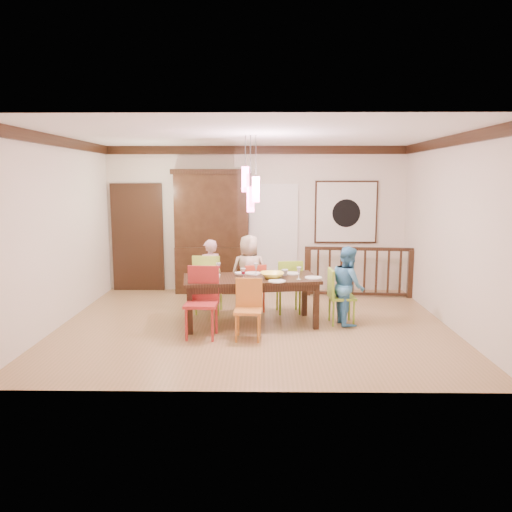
{
  "coord_description": "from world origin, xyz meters",
  "views": [
    {
      "loc": [
        0.14,
        -7.55,
        2.25
      ],
      "look_at": [
        0.03,
        0.26,
        1.05
      ],
      "focal_mm": 35.0,
      "sensor_mm": 36.0,
      "label": 1
    }
  ],
  "objects_px": {
    "person_far_left": "(210,275)",
    "person_far_mid": "(249,273)",
    "dining_table": "(251,283)",
    "china_hutch": "(212,231)",
    "person_end_right": "(348,285)",
    "balustrade": "(359,271)",
    "chair_far_left": "(208,279)",
    "chair_end_right": "(342,292)"
  },
  "relations": [
    {
      "from": "dining_table",
      "to": "person_far_left",
      "type": "distance_m",
      "value": 1.15
    },
    {
      "from": "china_hutch",
      "to": "person_far_mid",
      "type": "relative_size",
      "value": 1.86
    },
    {
      "from": "chair_far_left",
      "to": "person_end_right",
      "type": "xyz_separation_m",
      "value": [
        2.25,
        -0.64,
        0.04
      ]
    },
    {
      "from": "chair_far_left",
      "to": "balustrade",
      "type": "distance_m",
      "value": 3.04
    },
    {
      "from": "dining_table",
      "to": "china_hutch",
      "type": "relative_size",
      "value": 0.89
    },
    {
      "from": "chair_end_right",
      "to": "person_end_right",
      "type": "height_order",
      "value": "person_end_right"
    },
    {
      "from": "person_end_right",
      "to": "balustrade",
      "type": "bearing_deg",
      "value": -24.09
    },
    {
      "from": "dining_table",
      "to": "china_hutch",
      "type": "bearing_deg",
      "value": 101.5
    },
    {
      "from": "chair_end_right",
      "to": "person_far_mid",
      "type": "relative_size",
      "value": 0.66
    },
    {
      "from": "dining_table",
      "to": "balustrade",
      "type": "distance_m",
      "value": 2.81
    },
    {
      "from": "chair_far_left",
      "to": "balustrade",
      "type": "bearing_deg",
      "value": -152.33
    },
    {
      "from": "person_far_mid",
      "to": "person_end_right",
      "type": "xyz_separation_m",
      "value": [
        1.56,
        -0.81,
        -0.04
      ]
    },
    {
      "from": "dining_table",
      "to": "china_hutch",
      "type": "distance_m",
      "value": 2.48
    },
    {
      "from": "person_far_left",
      "to": "dining_table",
      "type": "bearing_deg",
      "value": 102.73
    },
    {
      "from": "china_hutch",
      "to": "person_far_left",
      "type": "xyz_separation_m",
      "value": [
        0.09,
        -1.39,
        -0.61
      ]
    },
    {
      "from": "dining_table",
      "to": "person_end_right",
      "type": "xyz_separation_m",
      "value": [
        1.52,
        0.05,
        -0.05
      ]
    },
    {
      "from": "chair_far_left",
      "to": "chair_end_right",
      "type": "distance_m",
      "value": 2.25
    },
    {
      "from": "china_hutch",
      "to": "person_far_mid",
      "type": "xyz_separation_m",
      "value": [
        0.78,
        -1.42,
        -0.57
      ]
    },
    {
      "from": "chair_far_left",
      "to": "balustrade",
      "type": "xyz_separation_m",
      "value": [
        2.78,
        1.24,
        -0.08
      ]
    },
    {
      "from": "dining_table",
      "to": "person_far_left",
      "type": "xyz_separation_m",
      "value": [
        -0.73,
        0.88,
        -0.05
      ]
    },
    {
      "from": "chair_end_right",
      "to": "person_far_left",
      "type": "bearing_deg",
      "value": 65.99
    },
    {
      "from": "china_hutch",
      "to": "person_far_mid",
      "type": "distance_m",
      "value": 1.72
    },
    {
      "from": "dining_table",
      "to": "person_end_right",
      "type": "bearing_deg",
      "value": -6.71
    },
    {
      "from": "dining_table",
      "to": "balustrade",
      "type": "bearing_deg",
      "value": 34.9
    },
    {
      "from": "dining_table",
      "to": "person_far_mid",
      "type": "height_order",
      "value": "person_far_mid"
    },
    {
      "from": "china_hutch",
      "to": "person_end_right",
      "type": "xyz_separation_m",
      "value": [
        2.34,
        -2.23,
        -0.61
      ]
    },
    {
      "from": "china_hutch",
      "to": "person_far_left",
      "type": "bearing_deg",
      "value": -86.18
    },
    {
      "from": "dining_table",
      "to": "chair_far_left",
      "type": "bearing_deg",
      "value": 128.49
    },
    {
      "from": "chair_far_left",
      "to": "chair_end_right",
      "type": "bearing_deg",
      "value": 167.41
    },
    {
      "from": "dining_table",
      "to": "chair_end_right",
      "type": "bearing_deg",
      "value": -6.08
    },
    {
      "from": "dining_table",
      "to": "person_far_mid",
      "type": "relative_size",
      "value": 1.65
    },
    {
      "from": "person_far_left",
      "to": "person_far_mid",
      "type": "bearing_deg",
      "value": 150.64
    },
    {
      "from": "person_far_mid",
      "to": "china_hutch",
      "type": "bearing_deg",
      "value": -66.73
    },
    {
      "from": "china_hutch",
      "to": "person_end_right",
      "type": "height_order",
      "value": "china_hutch"
    },
    {
      "from": "dining_table",
      "to": "person_end_right",
      "type": "distance_m",
      "value": 1.52
    },
    {
      "from": "chair_far_left",
      "to": "person_far_left",
      "type": "relative_size",
      "value": 0.82
    },
    {
      "from": "person_far_mid",
      "to": "person_far_left",
      "type": "bearing_deg",
      "value": -7.82
    },
    {
      "from": "chair_end_right",
      "to": "balustrade",
      "type": "bearing_deg",
      "value": -21.37
    },
    {
      "from": "chair_end_right",
      "to": "person_end_right",
      "type": "relative_size",
      "value": 0.71
    },
    {
      "from": "person_far_left",
      "to": "person_end_right",
      "type": "xyz_separation_m",
      "value": [
        2.25,
        -0.84,
        -0.0
      ]
    },
    {
      "from": "chair_end_right",
      "to": "china_hutch",
      "type": "bearing_deg",
      "value": 42.33
    },
    {
      "from": "person_end_right",
      "to": "dining_table",
      "type": "bearing_deg",
      "value": 83.25
    }
  ]
}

